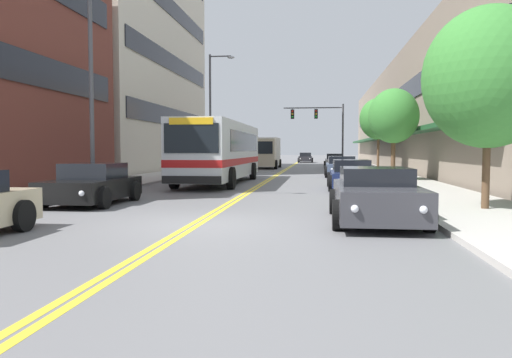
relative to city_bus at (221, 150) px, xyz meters
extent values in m
plane|color=slate|center=(2.26, 22.55, -1.76)|extent=(240.00, 240.00, 0.00)
cube|color=#B2ADA5|center=(-5.00, 22.55, -1.70)|extent=(3.52, 106.00, 0.13)
cube|color=#B2ADA5|center=(9.52, 22.55, -1.70)|extent=(3.52, 106.00, 0.13)
cube|color=yellow|center=(2.16, 22.55, -1.76)|extent=(0.14, 106.00, 0.01)
cube|color=yellow|center=(2.36, 22.55, -1.76)|extent=(0.14, 106.00, 0.01)
cube|color=black|center=(-6.97, -5.10, 3.43)|extent=(0.08, 13.69, 1.40)
cube|color=beige|center=(-13.01, 15.22, 11.69)|extent=(12.00, 23.20, 26.91)
cube|color=black|center=(-6.97, 15.22, 2.72)|extent=(0.08, 21.35, 1.40)
cube|color=black|center=(-6.97, 15.22, 7.21)|extent=(0.08, 21.35, 1.40)
cube|color=black|center=(-6.97, 15.22, 11.69)|extent=(0.08, 21.35, 1.40)
cube|color=gray|center=(15.54, 22.55, 3.05)|extent=(8.00, 68.00, 9.62)
cube|color=#1E4C28|center=(10.99, 22.55, 1.14)|extent=(1.10, 61.20, 0.24)
cube|color=black|center=(11.50, 22.55, 4.20)|extent=(0.08, 61.20, 1.40)
cube|color=silver|center=(0.00, -0.11, -0.03)|extent=(2.53, 12.05, 2.77)
cube|color=#B21919|center=(0.00, -0.11, -0.58)|extent=(2.55, 12.07, 0.32)
cube|color=black|center=(0.00, 0.50, 0.41)|extent=(2.56, 9.40, 1.00)
cube|color=black|center=(0.00, -6.15, 0.47)|extent=(2.28, 0.04, 1.22)
cube|color=yellow|center=(0.00, -6.16, 1.16)|extent=(1.82, 0.06, 0.28)
cube|color=black|center=(0.00, -6.17, -1.23)|extent=(2.48, 0.08, 0.32)
cylinder|color=black|center=(-1.29, -4.20, -1.26)|extent=(0.30, 1.00, 1.00)
cylinder|color=black|center=(1.29, -4.20, -1.26)|extent=(0.30, 1.00, 1.00)
cylinder|color=black|center=(-1.29, 3.21, -1.26)|extent=(0.30, 1.00, 1.00)
cylinder|color=black|center=(1.29, 3.21, -1.26)|extent=(0.30, 1.00, 1.00)
cube|color=maroon|center=(-2.18, 16.36, -1.29)|extent=(1.81, 4.06, 0.56)
cube|color=black|center=(-2.18, 16.52, -0.76)|extent=(1.55, 1.79, 0.50)
cylinder|color=black|center=(-3.11, 15.10, -1.42)|extent=(0.22, 0.69, 0.69)
cylinder|color=black|center=(-1.26, 15.10, -1.42)|extent=(0.22, 0.69, 0.69)
cylinder|color=black|center=(-3.11, 17.62, -1.42)|extent=(0.22, 0.69, 0.69)
cylinder|color=black|center=(-1.26, 17.62, -1.42)|extent=(0.22, 0.69, 0.69)
sphere|color=silver|center=(-2.81, 14.31, -1.26)|extent=(0.16, 0.16, 0.16)
sphere|color=silver|center=(-1.55, 14.31, -1.26)|extent=(0.16, 0.16, 0.16)
cube|color=red|center=(-2.83, 18.40, -1.26)|extent=(0.18, 0.04, 0.10)
cube|color=red|center=(-1.53, 18.40, -1.26)|extent=(0.18, 0.04, 0.10)
cylinder|color=black|center=(-1.16, -16.02, -1.42)|extent=(0.22, 0.69, 0.69)
cube|color=red|center=(-1.42, -15.19, -1.19)|extent=(0.18, 0.04, 0.10)
cube|color=black|center=(-2.14, -10.67, -1.26)|extent=(1.89, 4.03, 0.63)
cube|color=black|center=(-2.14, -10.51, -0.69)|extent=(1.63, 1.77, 0.51)
cylinder|color=black|center=(-3.11, -11.92, -1.43)|extent=(0.22, 0.67, 0.67)
cylinder|color=black|center=(-1.17, -11.92, -1.43)|extent=(0.22, 0.67, 0.67)
cylinder|color=black|center=(-3.11, -9.42, -1.43)|extent=(0.22, 0.67, 0.67)
cylinder|color=black|center=(-1.17, -9.42, -1.43)|extent=(0.22, 0.67, 0.67)
sphere|color=silver|center=(-2.80, -12.70, -1.23)|extent=(0.16, 0.16, 0.16)
sphere|color=silver|center=(-1.47, -12.70, -1.23)|extent=(0.16, 0.16, 0.16)
cube|color=red|center=(-2.82, -8.64, -1.23)|extent=(0.18, 0.04, 0.10)
cube|color=red|center=(-1.45, -8.64, -1.23)|extent=(0.18, 0.04, 0.10)
cube|color=#38383D|center=(6.53, -13.58, -1.22)|extent=(1.90, 4.60, 0.72)
cube|color=black|center=(6.53, -13.39, -0.65)|extent=(1.63, 2.02, 0.41)
cylinder|color=black|center=(5.56, -15.00, -1.42)|extent=(0.22, 0.68, 0.68)
cylinder|color=black|center=(7.50, -15.00, -1.42)|extent=(0.22, 0.68, 0.68)
cylinder|color=black|center=(5.56, -12.15, -1.42)|extent=(0.22, 0.68, 0.68)
cylinder|color=black|center=(7.50, -12.15, -1.42)|extent=(0.22, 0.68, 0.68)
sphere|color=silver|center=(5.86, -15.90, -1.18)|extent=(0.16, 0.16, 0.16)
sphere|color=silver|center=(7.19, -15.90, -1.18)|extent=(0.16, 0.16, 0.16)
cube|color=red|center=(5.84, -11.27, -1.18)|extent=(0.18, 0.04, 0.10)
cube|color=red|center=(7.21, -11.27, -1.18)|extent=(0.18, 0.04, 0.10)
cube|color=#475675|center=(6.63, 6.97, -1.24)|extent=(1.92, 4.63, 0.67)
cube|color=black|center=(6.63, 7.16, -0.67)|extent=(1.65, 2.04, 0.48)
cylinder|color=black|center=(5.65, 5.54, -1.42)|extent=(0.22, 0.70, 0.70)
cylinder|color=black|center=(7.61, 5.54, -1.42)|extent=(0.22, 0.70, 0.70)
cylinder|color=black|center=(5.65, 8.41, -1.42)|extent=(0.22, 0.70, 0.70)
cylinder|color=black|center=(7.61, 8.41, -1.42)|extent=(0.22, 0.70, 0.70)
sphere|color=silver|center=(5.96, 4.64, -1.21)|extent=(0.16, 0.16, 0.16)
sphere|color=silver|center=(7.30, 4.64, -1.21)|extent=(0.16, 0.16, 0.16)
cube|color=red|center=(5.94, 9.30, -1.21)|extent=(0.18, 0.04, 0.10)
cube|color=red|center=(7.32, 9.30, -1.21)|extent=(0.18, 0.04, 0.10)
cube|color=#B7B7BC|center=(6.64, 21.07, -1.22)|extent=(1.70, 4.47, 0.71)
cube|color=black|center=(6.64, 21.25, -0.62)|extent=(1.47, 1.97, 0.50)
cylinder|color=black|center=(5.76, 19.68, -1.42)|extent=(0.22, 0.68, 0.68)
cylinder|color=black|center=(7.51, 19.68, -1.42)|extent=(0.22, 0.68, 0.68)
cylinder|color=black|center=(5.76, 22.46, -1.42)|extent=(0.22, 0.68, 0.68)
cylinder|color=black|center=(7.51, 22.46, -1.42)|extent=(0.22, 0.68, 0.68)
sphere|color=silver|center=(6.04, 18.81, -1.19)|extent=(0.16, 0.16, 0.16)
sphere|color=silver|center=(7.23, 18.81, -1.19)|extent=(0.16, 0.16, 0.16)
cube|color=red|center=(6.03, 23.32, -1.19)|extent=(0.18, 0.04, 0.10)
cube|color=red|center=(7.25, 23.32, -1.19)|extent=(0.18, 0.04, 0.10)
cube|color=#19234C|center=(6.60, -3.39, -1.28)|extent=(1.83, 4.61, 0.59)
cube|color=black|center=(6.60, -3.20, -0.72)|extent=(1.57, 2.03, 0.52)
cylinder|color=black|center=(5.67, -4.82, -1.42)|extent=(0.22, 0.70, 0.70)
cylinder|color=black|center=(7.54, -4.82, -1.42)|extent=(0.22, 0.70, 0.70)
cylinder|color=black|center=(5.67, -1.96, -1.42)|extent=(0.22, 0.70, 0.70)
cylinder|color=black|center=(7.54, -1.96, -1.42)|extent=(0.22, 0.70, 0.70)
sphere|color=silver|center=(5.96, -5.71, -1.25)|extent=(0.16, 0.16, 0.16)
sphere|color=silver|center=(7.24, -5.71, -1.25)|extent=(0.16, 0.16, 0.16)
cube|color=red|center=(5.94, -1.08, -1.25)|extent=(0.18, 0.04, 0.10)
cube|color=red|center=(7.26, -1.08, -1.25)|extent=(0.18, 0.04, 0.10)
cube|color=#232328|center=(3.35, 43.67, -1.25)|extent=(1.80, 4.74, 0.69)
cube|color=black|center=(3.35, 43.85, -0.65)|extent=(1.54, 2.08, 0.50)
cylinder|color=black|center=(2.43, 42.20, -1.45)|extent=(0.22, 0.63, 0.63)
cylinder|color=black|center=(4.27, 42.20, -1.45)|extent=(0.22, 0.63, 0.63)
cylinder|color=black|center=(2.43, 45.13, -1.45)|extent=(0.22, 0.63, 0.63)
cylinder|color=black|center=(4.27, 45.13, -1.45)|extent=(0.22, 0.63, 0.63)
sphere|color=silver|center=(2.72, 41.28, -1.21)|extent=(0.16, 0.16, 0.16)
sphere|color=silver|center=(3.98, 41.28, -1.21)|extent=(0.16, 0.16, 0.16)
cube|color=red|center=(2.71, 46.04, -1.21)|extent=(0.18, 0.04, 0.10)
cube|color=red|center=(4.00, 46.04, -1.21)|extent=(0.18, 0.04, 0.10)
cube|color=beige|center=(0.16, 18.79, -0.26)|extent=(2.26, 1.96, 2.50)
cube|color=black|center=(0.16, 17.79, 0.19)|extent=(1.92, 0.04, 1.10)
cube|color=white|center=(0.16, 22.05, -0.19)|extent=(2.31, 4.56, 2.65)
cylinder|color=black|center=(-1.00, 18.79, -1.34)|extent=(0.28, 0.84, 0.84)
cylinder|color=black|center=(1.33, 18.79, -1.34)|extent=(0.28, 0.84, 0.84)
cylinder|color=black|center=(-1.00, 23.41, -1.34)|extent=(0.28, 0.84, 0.84)
cylinder|color=black|center=(1.33, 23.41, -1.34)|extent=(0.28, 0.84, 0.84)
cylinder|color=#47474C|center=(7.46, 23.28, 1.33)|extent=(0.18, 0.18, 6.20)
cylinder|color=#47474C|center=(4.59, 23.28, 4.08)|extent=(5.75, 0.11, 0.11)
cube|color=black|center=(4.88, 23.28, 3.48)|extent=(0.34, 0.26, 0.92)
sphere|color=red|center=(4.88, 23.12, 3.76)|extent=(0.18, 0.18, 0.18)
sphere|color=yellow|center=(4.88, 23.12, 3.48)|extent=(0.18, 0.18, 0.18)
sphere|color=green|center=(4.88, 23.12, 3.21)|extent=(0.18, 0.18, 0.18)
cylinder|color=black|center=(4.88, 23.28, 4.01)|extent=(0.02, 0.02, 0.14)
cube|color=black|center=(2.58, 23.28, 3.48)|extent=(0.34, 0.26, 0.92)
sphere|color=red|center=(2.58, 23.12, 3.76)|extent=(0.18, 0.18, 0.18)
sphere|color=yellow|center=(2.58, 23.12, 3.48)|extent=(0.18, 0.18, 0.18)
sphere|color=green|center=(2.58, 23.12, 3.21)|extent=(0.18, 0.18, 0.18)
cylinder|color=black|center=(2.58, 23.28, 4.01)|extent=(0.02, 0.02, 0.14)
cylinder|color=#47474C|center=(-3.04, -8.65, 2.14)|extent=(0.16, 0.16, 7.81)
cylinder|color=#47474C|center=(-3.04, 11.34, 2.70)|extent=(0.16, 0.16, 8.93)
cylinder|color=#47474C|center=(-2.23, 11.34, 7.02)|extent=(1.61, 0.10, 0.10)
ellipsoid|color=#B2B2B7|center=(-1.42, 11.34, 6.92)|extent=(0.56, 0.28, 0.20)
cylinder|color=brown|center=(9.75, -11.45, -0.58)|extent=(0.21, 0.21, 2.11)
ellipsoid|color=#387F33|center=(9.75, -11.45, 1.98)|extent=(3.53, 3.53, 3.89)
cylinder|color=brown|center=(9.17, 1.95, -0.48)|extent=(0.24, 0.24, 2.32)
ellipsoid|color=#387F33|center=(9.17, 1.95, 1.83)|extent=(2.70, 2.70, 2.97)
cylinder|color=brown|center=(9.44, 11.13, -0.28)|extent=(0.18, 0.18, 2.71)
ellipsoid|color=#387F33|center=(9.44, 11.13, 2.24)|extent=(2.73, 2.73, 3.01)
cylinder|color=#B7B7BC|center=(8.21, -5.70, -1.28)|extent=(0.26, 0.26, 0.72)
sphere|color=#B7B7BC|center=(8.21, -5.70, -0.85)|extent=(0.23, 0.23, 0.23)
cylinder|color=#B7B7BC|center=(8.04, -5.70, -1.20)|extent=(0.08, 0.11, 0.11)
camera|label=1|loc=(5.14, -25.95, 0.00)|focal=35.00mm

